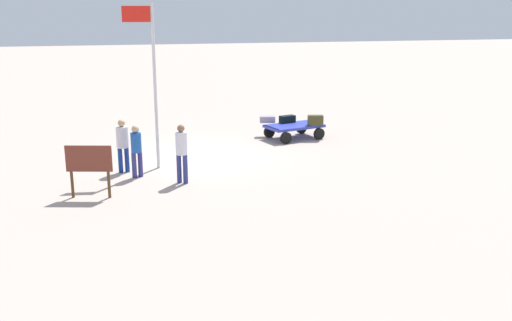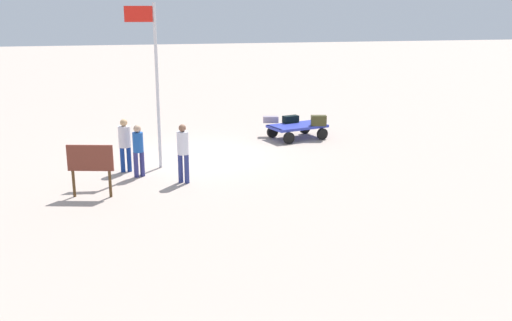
{
  "view_description": "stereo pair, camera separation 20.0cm",
  "coord_description": "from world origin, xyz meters",
  "px_view_note": "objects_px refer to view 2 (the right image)",
  "views": [
    {
      "loc": [
        2.6,
        19.39,
        5.02
      ],
      "look_at": [
        -0.6,
        6.0,
        1.35
      ],
      "focal_mm": 41.02,
      "sensor_mm": 36.0,
      "label": 1
    },
    {
      "loc": [
        2.41,
        19.44,
        5.02
      ],
      "look_at": [
        -0.6,
        6.0,
        1.35
      ],
      "focal_mm": 41.02,
      "sensor_mm": 36.0,
      "label": 2
    }
  ],
  "objects_px": {
    "luggage_cart": "(297,128)",
    "worker_supervisor": "(125,141)",
    "suitcase_grey": "(319,121)",
    "worker_lead": "(183,149)",
    "worker_trailing": "(138,147)",
    "suitcase_maroon": "(291,119)",
    "signboard": "(90,162)",
    "flagpole": "(154,74)",
    "suitcase_dark": "(271,119)"
  },
  "relations": [
    {
      "from": "worker_supervisor",
      "to": "luggage_cart",
      "type": "bearing_deg",
      "value": -152.94
    },
    {
      "from": "worker_lead",
      "to": "flagpole",
      "type": "xyz_separation_m",
      "value": [
        0.64,
        -1.84,
        1.96
      ]
    },
    {
      "from": "worker_supervisor",
      "to": "flagpole",
      "type": "bearing_deg",
      "value": -164.63
    },
    {
      "from": "suitcase_maroon",
      "to": "suitcase_dark",
      "type": "bearing_deg",
      "value": -14.89
    },
    {
      "from": "worker_lead",
      "to": "suitcase_dark",
      "type": "bearing_deg",
      "value": -125.59
    },
    {
      "from": "worker_lead",
      "to": "signboard",
      "type": "distance_m",
      "value": 2.65
    },
    {
      "from": "suitcase_dark",
      "to": "worker_trailing",
      "type": "relative_size",
      "value": 0.4
    },
    {
      "from": "flagpole",
      "to": "suitcase_maroon",
      "type": "bearing_deg",
      "value": -146.69
    },
    {
      "from": "luggage_cart",
      "to": "suitcase_grey",
      "type": "distance_m",
      "value": 0.9
    },
    {
      "from": "worker_lead",
      "to": "signboard",
      "type": "bearing_deg",
      "value": 16.57
    },
    {
      "from": "suitcase_maroon",
      "to": "suitcase_grey",
      "type": "distance_m",
      "value": 1.2
    },
    {
      "from": "worker_lead",
      "to": "worker_trailing",
      "type": "bearing_deg",
      "value": -36.54
    },
    {
      "from": "luggage_cart",
      "to": "signboard",
      "type": "relative_size",
      "value": 1.67
    },
    {
      "from": "suitcase_dark",
      "to": "worker_lead",
      "type": "xyz_separation_m",
      "value": [
        4.0,
        5.59,
        0.34
      ]
    },
    {
      "from": "suitcase_maroon",
      "to": "worker_trailing",
      "type": "distance_m",
      "value": 7.49
    },
    {
      "from": "worker_trailing",
      "to": "worker_supervisor",
      "type": "xyz_separation_m",
      "value": [
        0.39,
        -0.64,
        0.08
      ]
    },
    {
      "from": "worker_lead",
      "to": "worker_supervisor",
      "type": "distance_m",
      "value": 2.26
    },
    {
      "from": "worker_supervisor",
      "to": "signboard",
      "type": "height_order",
      "value": "worker_supervisor"
    },
    {
      "from": "luggage_cart",
      "to": "suitcase_maroon",
      "type": "relative_size",
      "value": 3.56
    },
    {
      "from": "worker_lead",
      "to": "signboard",
      "type": "xyz_separation_m",
      "value": [
        2.54,
        0.76,
        -0.03
      ]
    },
    {
      "from": "suitcase_dark",
      "to": "suitcase_maroon",
      "type": "distance_m",
      "value": 0.79
    },
    {
      "from": "suitcase_dark",
      "to": "suitcase_grey",
      "type": "relative_size",
      "value": 1.02
    },
    {
      "from": "luggage_cart",
      "to": "signboard",
      "type": "bearing_deg",
      "value": 37.29
    },
    {
      "from": "suitcase_dark",
      "to": "worker_supervisor",
      "type": "relative_size",
      "value": 0.38
    },
    {
      "from": "luggage_cart",
      "to": "worker_supervisor",
      "type": "bearing_deg",
      "value": 27.06
    },
    {
      "from": "worker_trailing",
      "to": "flagpole",
      "type": "relative_size",
      "value": 0.31
    },
    {
      "from": "suitcase_dark",
      "to": "suitcase_grey",
      "type": "height_order",
      "value": "suitcase_grey"
    },
    {
      "from": "suitcase_maroon",
      "to": "flagpole",
      "type": "bearing_deg",
      "value": 33.31
    },
    {
      "from": "luggage_cart",
      "to": "suitcase_grey",
      "type": "bearing_deg",
      "value": 158.42
    },
    {
      "from": "worker_lead",
      "to": "worker_trailing",
      "type": "height_order",
      "value": "worker_lead"
    },
    {
      "from": "luggage_cart",
      "to": "signboard",
      "type": "distance_m",
      "value": 9.33
    },
    {
      "from": "suitcase_maroon",
      "to": "signboard",
      "type": "height_order",
      "value": "signboard"
    },
    {
      "from": "luggage_cart",
      "to": "flagpole",
      "type": "xyz_separation_m",
      "value": [
        5.51,
        3.05,
        2.54
      ]
    },
    {
      "from": "luggage_cart",
      "to": "suitcase_maroon",
      "type": "bearing_deg",
      "value": -78.11
    },
    {
      "from": "suitcase_maroon",
      "to": "flagpole",
      "type": "distance_m",
      "value": 6.86
    },
    {
      "from": "worker_trailing",
      "to": "signboard",
      "type": "height_order",
      "value": "worker_trailing"
    },
    {
      "from": "worker_lead",
      "to": "signboard",
      "type": "relative_size",
      "value": 1.21
    },
    {
      "from": "luggage_cart",
      "to": "signboard",
      "type": "height_order",
      "value": "signboard"
    },
    {
      "from": "flagpole",
      "to": "suitcase_dark",
      "type": "bearing_deg",
      "value": -141.06
    },
    {
      "from": "worker_supervisor",
      "to": "flagpole",
      "type": "height_order",
      "value": "flagpole"
    },
    {
      "from": "worker_supervisor",
      "to": "flagpole",
      "type": "distance_m",
      "value": 2.23
    },
    {
      "from": "flagpole",
      "to": "worker_supervisor",
      "type": "bearing_deg",
      "value": 15.37
    },
    {
      "from": "luggage_cart",
      "to": "worker_supervisor",
      "type": "distance_m",
      "value": 7.32
    },
    {
      "from": "worker_trailing",
      "to": "suitcase_grey",
      "type": "bearing_deg",
      "value": -152.06
    },
    {
      "from": "worker_supervisor",
      "to": "signboard",
      "type": "relative_size",
      "value": 1.16
    },
    {
      "from": "luggage_cart",
      "to": "suitcase_grey",
      "type": "xyz_separation_m",
      "value": [
        -0.78,
        0.31,
        0.32
      ]
    },
    {
      "from": "suitcase_maroon",
      "to": "worker_supervisor",
      "type": "bearing_deg",
      "value": 30.87
    },
    {
      "from": "signboard",
      "to": "worker_trailing",
      "type": "bearing_deg",
      "value": -127.69
    },
    {
      "from": "suitcase_maroon",
      "to": "flagpole",
      "type": "height_order",
      "value": "flagpole"
    },
    {
      "from": "worker_supervisor",
      "to": "signboard",
      "type": "xyz_separation_m",
      "value": [
        0.91,
        2.32,
        -0.01
      ]
    }
  ]
}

